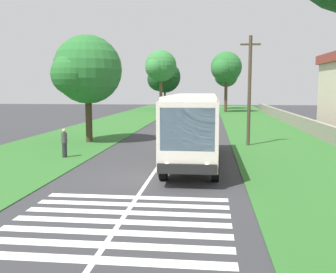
{
  "coord_description": "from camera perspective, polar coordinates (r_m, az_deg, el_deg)",
  "views": [
    {
      "loc": [
        -16.99,
        -2.71,
        4.09
      ],
      "look_at": [
        2.89,
        -0.54,
        1.6
      ],
      "focal_mm": 41.72,
      "sensor_mm": 36.0,
      "label": 1
    }
  ],
  "objects": [
    {
      "name": "ground",
      "position": [
        17.69,
        -2.78,
        -6.28
      ],
      "size": [
        160.0,
        160.0,
        0.0
      ],
      "primitive_type": "plane",
      "color": "#333335"
    },
    {
      "name": "grass_verge_left",
      "position": [
        34.05,
        -12.51,
        0.05
      ],
      "size": [
        120.0,
        8.0,
        0.04
      ],
      "primitive_type": "cube",
      "color": "#2D6628",
      "rests_on": "ground"
    },
    {
      "name": "grass_verge_right",
      "position": [
        32.71,
        15.84,
        -0.33
      ],
      "size": [
        120.0,
        8.0,
        0.04
      ],
      "primitive_type": "cube",
      "color": "#2D6628",
      "rests_on": "ground"
    },
    {
      "name": "centre_line",
      "position": [
        32.37,
        1.38,
        -0.16
      ],
      "size": [
        110.0,
        0.16,
        0.01
      ],
      "primitive_type": "cube",
      "color": "silver",
      "rests_on": "ground"
    },
    {
      "name": "coach_bus",
      "position": [
        21.03,
        3.72,
        1.77
      ],
      "size": [
        11.16,
        2.62,
        3.73
      ],
      "color": "silver",
      "rests_on": "ground"
    },
    {
      "name": "zebra_crossing",
      "position": [
        12.36,
        -6.96,
        -12.25
      ],
      "size": [
        5.85,
        6.8,
        0.01
      ],
      "color": "silver",
      "rests_on": "ground"
    },
    {
      "name": "trailing_car_0",
      "position": [
        37.31,
        4.74,
        1.8
      ],
      "size": [
        4.3,
        1.78,
        1.43
      ],
      "color": "silver",
      "rests_on": "ground"
    },
    {
      "name": "trailing_car_1",
      "position": [
        43.0,
        0.54,
        2.52
      ],
      "size": [
        4.3,
        1.78,
        1.43
      ],
      "color": "black",
      "rests_on": "ground"
    },
    {
      "name": "trailing_car_2",
      "position": [
        52.86,
        1.5,
        3.37
      ],
      "size": [
        4.3,
        1.78,
        1.43
      ],
      "color": "gold",
      "rests_on": "ground"
    },
    {
      "name": "trailing_car_3",
      "position": [
        61.97,
        1.94,
        3.91
      ],
      "size": [
        4.3,
        1.78,
        1.43
      ],
      "color": "navy",
      "rests_on": "ground"
    },
    {
      "name": "trailing_minibus_0",
      "position": [
        69.11,
        2.69,
        4.97
      ],
      "size": [
        6.0,
        2.14,
        2.53
      ],
      "color": "silver",
      "rests_on": "ground"
    },
    {
      "name": "roadside_tree_left_0",
      "position": [
        30.09,
        -11.75,
        9.27
      ],
      "size": [
        6.03,
        5.07,
        7.95
      ],
      "color": "#3D2D1E",
      "rests_on": "grass_verge_left"
    },
    {
      "name": "roadside_tree_left_1",
      "position": [
        77.72,
        -0.61,
        8.53
      ],
      "size": [
        8.02,
        6.33,
        9.33
      ],
      "color": "#3D2D1E",
      "rests_on": "grass_verge_left"
    },
    {
      "name": "roadside_tree_left_2",
      "position": [
        70.84,
        -1.17,
        10.15
      ],
      "size": [
        6.4,
        5.6,
        10.8
      ],
      "color": "brown",
      "rests_on": "grass_verge_left"
    },
    {
      "name": "roadside_tree_right_0",
      "position": [
        67.3,
        8.38,
        9.85
      ],
      "size": [
        6.28,
        5.2,
        10.15
      ],
      "color": "#4C3826",
      "rests_on": "grass_verge_right"
    },
    {
      "name": "roadside_tree_right_1",
      "position": [
        78.06,
        8.42,
        8.7
      ],
      "size": [
        5.6,
        4.52,
        8.75
      ],
      "color": "brown",
      "rests_on": "grass_verge_right"
    },
    {
      "name": "utility_pole",
      "position": [
        28.17,
        11.81,
        6.78
      ],
      "size": [
        0.24,
        1.4,
        7.66
      ],
      "color": "#473828",
      "rests_on": "grass_verge_right"
    },
    {
      "name": "roadside_wall",
      "position": [
        38.2,
        19.67,
        1.56
      ],
      "size": [
        70.0,
        0.4,
        1.29
      ],
      "primitive_type": "cube",
      "color": "gray",
      "rests_on": "grass_verge_right"
    },
    {
      "name": "pedestrian",
      "position": [
        23.67,
        -14.9,
        -0.88
      ],
      "size": [
        0.34,
        0.34,
        1.69
      ],
      "color": "#26262D",
      "rests_on": "grass_verge_left"
    }
  ]
}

